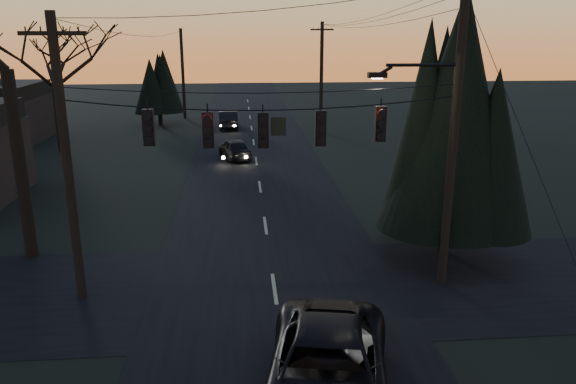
{
  "coord_description": "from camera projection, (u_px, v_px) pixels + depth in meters",
  "views": [
    {
      "loc": [
        -0.98,
        -6.34,
        8.05
      ],
      "look_at": [
        0.44,
        9.97,
        3.24
      ],
      "focal_mm": 35.0,
      "sensor_mm": 36.0,
      "label": 1
    }
  ],
  "objects": [
    {
      "name": "utility_pole_left",
      "position": [
        82.0,
        296.0,
        17.47
      ],
      "size": [
        1.8,
        0.3,
        8.5
      ],
      "primitive_type": null,
      "color": "black",
      "rests_on": "ground"
    },
    {
      "name": "span_signal_assembly",
      "position": [
        265.0,
        127.0,
        16.47
      ],
      "size": [
        11.5,
        0.44,
        1.61
      ],
      "color": "black",
      "rests_on": "ground"
    },
    {
      "name": "evergreen_dist",
      "position": [
        158.0,
        85.0,
        47.12
      ],
      "size": [
        4.0,
        4.0,
        5.6
      ],
      "color": "black",
      "rests_on": "ground"
    },
    {
      "name": "sedan_oncoming_a",
      "position": [
        235.0,
        149.0,
        35.67
      ],
      "size": [
        2.35,
        4.05,
        1.29
      ],
      "primitive_type": "imported",
      "rotation": [
        0.0,
        0.0,
        3.37
      ],
      "color": "black",
      "rests_on": "ground"
    },
    {
      "name": "utility_pole_far_l",
      "position": [
        185.0,
        118.0,
        51.88
      ],
      "size": [
        0.3,
        0.3,
        8.0
      ],
      "primitive_type": null,
      "color": "black",
      "rests_on": "ground"
    },
    {
      "name": "bare_tree_dist",
      "position": [
        52.0,
        61.0,
        36.3
      ],
      "size": [
        6.9,
        6.9,
        8.52
      ],
      "color": "black",
      "rests_on": "ground"
    },
    {
      "name": "evergreen_right",
      "position": [
        453.0,
        124.0,
        19.68
      ],
      "size": [
        4.62,
        4.62,
        8.38
      ],
      "color": "black",
      "rests_on": "ground"
    },
    {
      "name": "cross_road",
      "position": [
        274.0,
        289.0,
        17.96
      ],
      "size": [
        60.0,
        7.0,
        0.02
      ],
      "primitive_type": "cube",
      "color": "black",
      "rests_on": "ground"
    },
    {
      "name": "utility_pole_right",
      "position": [
        441.0,
        283.0,
        18.42
      ],
      "size": [
        5.0,
        0.3,
        10.0
      ],
      "primitive_type": null,
      "color": "black",
      "rests_on": "ground"
    },
    {
      "name": "sedan_oncoming_b",
      "position": [
        228.0,
        120.0,
        46.53
      ],
      "size": [
        1.72,
        4.34,
        1.41
      ],
      "primitive_type": "imported",
      "rotation": [
        0.0,
        0.0,
        3.2
      ],
      "color": "black",
      "rests_on": "ground"
    },
    {
      "name": "utility_pole_far_r",
      "position": [
        320.0,
        132.0,
        45.19
      ],
      "size": [
        1.8,
        0.3,
        8.5
      ],
      "primitive_type": null,
      "color": "black",
      "rests_on": "ground"
    },
    {
      "name": "main_road",
      "position": [
        262.0,
        198.0,
        27.52
      ],
      "size": [
        8.0,
        120.0,
        0.02
      ],
      "primitive_type": "cube",
      "color": "black",
      "rests_on": "ground"
    },
    {
      "name": "suv_near",
      "position": [
        327.0,
        372.0,
        12.25
      ],
      "size": [
        3.76,
        6.27,
        1.63
      ],
      "primitive_type": "imported",
      "rotation": [
        0.0,
        0.0,
        -0.19
      ],
      "color": "black",
      "rests_on": "ground"
    }
  ]
}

